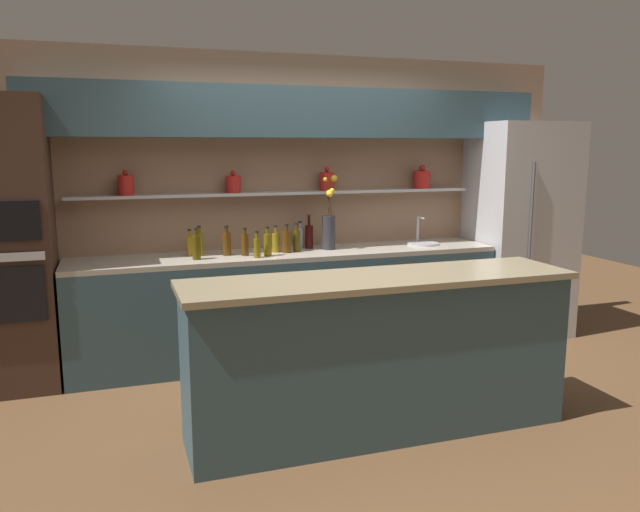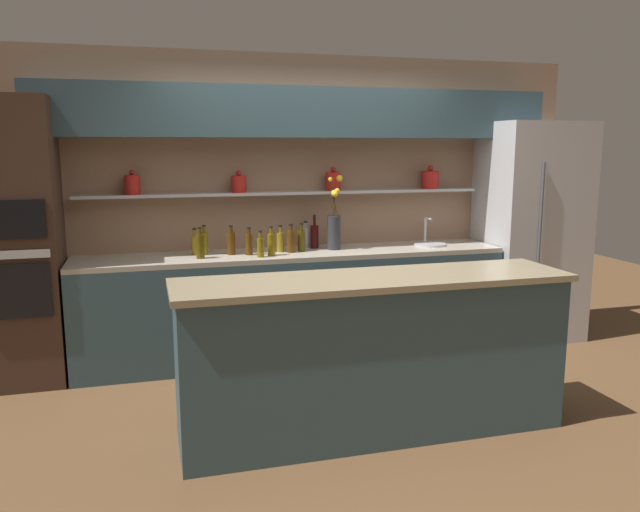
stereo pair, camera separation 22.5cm
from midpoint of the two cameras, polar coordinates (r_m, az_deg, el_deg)
The scene contains 20 objects.
ground_plane at distance 4.49m, azimuth 1.93°, elevation -13.79°, with size 12.00×12.00×0.00m, color brown.
back_wall_unit at distance 5.57m, azimuth -3.55°, elevation 7.31°, with size 5.20×0.44×2.60m.
back_counter_unit at distance 5.42m, azimuth -3.95°, elevation -4.44°, with size 3.66×0.62×0.92m.
island_counter at distance 3.99m, azimuth 3.79°, elevation -8.99°, with size 2.48×0.61×1.02m.
refrigerator at distance 6.25m, azimuth 16.83°, elevation 2.27°, with size 0.88×0.73×2.03m.
oven_tower at distance 5.20m, azimuth -27.71°, elevation 0.86°, with size 0.62×0.64×2.18m.
flower_vase at distance 5.42m, azimuth -0.38°, elevation 2.74°, with size 0.14×0.15×0.65m.
sink_fixture at distance 5.78m, azimuth 8.25°, elevation 1.28°, with size 0.29×0.29×0.25m.
bottle_oil_0 at distance 5.07m, azimuth -7.04°, elevation 0.81°, with size 0.06×0.06×0.22m.
bottle_spirit_1 at distance 5.52m, azimuth -3.01°, elevation 1.74°, with size 0.07×0.07×0.24m.
bottle_oil_2 at distance 5.07m, azimuth -12.49°, elevation 0.82°, with size 0.07×0.07×0.25m.
bottle_oil_3 at distance 5.34m, azimuth -3.36°, elevation 1.47°, with size 0.06×0.06×0.25m.
bottle_oil_4 at distance 5.32m, azimuth -5.29°, elevation 1.31°, with size 0.06×0.06×0.23m.
bottle_spirit_5 at distance 5.21m, azimuth -9.76°, elevation 1.15°, with size 0.07×0.07×0.25m.
bottle_oil_6 at distance 5.25m, azimuth -13.02°, elevation 0.97°, with size 0.05×0.05×0.22m.
bottle_spirit_7 at distance 5.18m, azimuth -8.13°, elevation 1.10°, with size 0.06×0.06×0.23m.
bottle_wine_8 at distance 5.50m, azimuth -2.19°, elevation 1.83°, with size 0.07×0.07×0.30m.
bottle_oil_9 at distance 5.23m, azimuth -12.17°, elevation 1.11°, with size 0.06×0.06×0.25m.
bottle_spirit_10 at distance 5.28m, azimuth -4.29°, elevation 1.37°, with size 0.08×0.08×0.24m.
bottle_oil_11 at distance 5.13m, azimuth -6.07°, elevation 1.06°, with size 0.06×0.06×0.24m.
Camera 1 is at (-1.56, -3.81, 1.81)m, focal length 35.00 mm.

